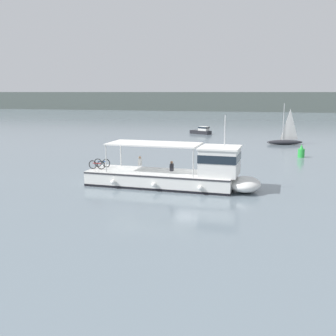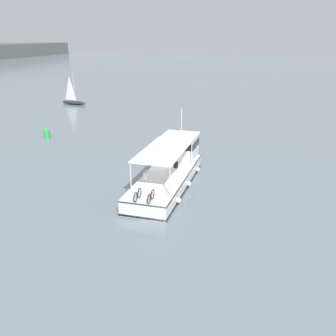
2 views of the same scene
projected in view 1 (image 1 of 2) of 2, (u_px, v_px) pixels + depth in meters
name	position (u px, v px, depth m)	size (l,w,h in m)	color
ground_plane	(193.00, 185.00, 30.55)	(400.00, 400.00, 0.00)	slate
distant_shoreline	(261.00, 101.00, 154.62)	(400.00, 28.00, 6.82)	#515B56
ferry_main	(181.00, 174.00, 29.58)	(12.93, 3.86, 5.32)	white
sailboat_off_bow	(285.00, 140.00, 54.14)	(5.00, 2.72, 5.40)	#232328
motorboat_near_port	(202.00, 131.00, 67.63)	(3.81, 2.74, 1.26)	#232328
channel_buoy	(301.00, 152.00, 43.42)	(0.70, 0.70, 1.40)	green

